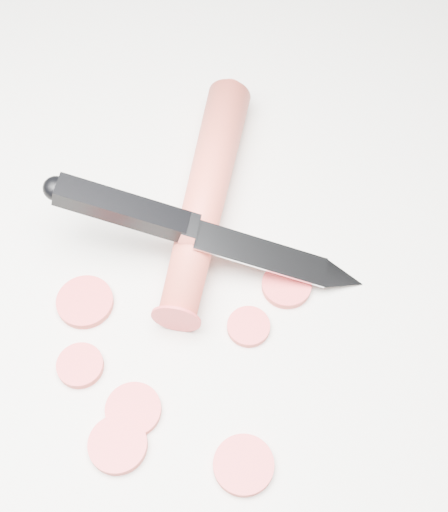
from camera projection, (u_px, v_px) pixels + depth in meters
ground at (123, 296)px, 0.50m from camera, size 2.40×2.40×0.00m
carrot at (206, 196)px, 0.52m from camera, size 0.17×0.16×0.03m
carrot_slice_0 at (133, 410)px, 0.45m from camera, size 0.04×0.04×0.01m
carrot_slice_1 at (118, 445)px, 0.44m from camera, size 0.04×0.04×0.01m
carrot_slice_2 at (85, 302)px, 0.49m from camera, size 0.04×0.04×0.01m
carrot_slice_3 at (249, 327)px, 0.48m from camera, size 0.03×0.03×0.01m
carrot_slice_4 at (287, 285)px, 0.50m from camera, size 0.03×0.03×0.01m
carrot_slice_5 at (80, 366)px, 0.47m from camera, size 0.03×0.03×0.01m
carrot_slice_6 at (244, 465)px, 0.44m from camera, size 0.04×0.04×0.01m
kitchen_knife at (208, 232)px, 0.49m from camera, size 0.17×0.18×0.07m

